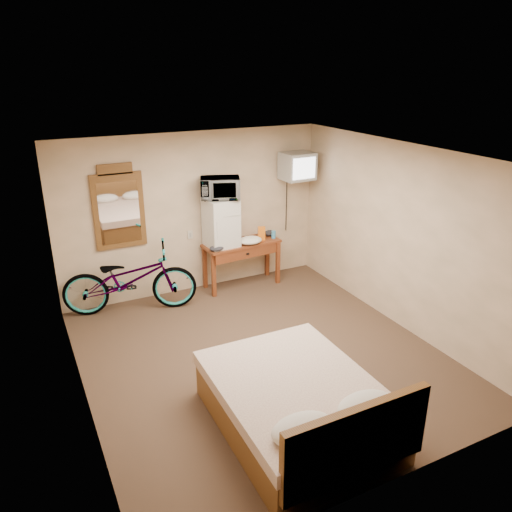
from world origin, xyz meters
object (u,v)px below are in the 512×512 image
at_px(blue_cup, 274,234).
at_px(bicycle, 130,279).
at_px(crt_television, 297,166).
at_px(bed, 300,406).
at_px(desk, 243,251).
at_px(mini_fridge, 221,222).
at_px(wall_mirror, 119,208).
at_px(microwave, 220,188).

relative_size(blue_cup, bicycle, 0.06).
distance_m(crt_television, bicycle, 3.15).
bearing_deg(bed, blue_cup, 65.53).
bearing_deg(desk, mini_fridge, 172.66).
height_order(desk, crt_television, crt_television).
height_order(crt_television, bed, crt_television).
relative_size(mini_fridge, wall_mirror, 0.61).
bearing_deg(bed, mini_fridge, 79.51).
height_order(desk, bed, bed).
bearing_deg(blue_cup, bed, -114.47).
height_order(crt_television, bicycle, crt_television).
bearing_deg(desk, microwave, 172.63).
height_order(mini_fridge, bed, mini_fridge).
xyz_separation_m(crt_television, wall_mirror, (-2.81, 0.25, -0.40)).
bearing_deg(microwave, desk, 13.79).
relative_size(mini_fridge, blue_cup, 6.12).
distance_m(microwave, blue_cup, 1.24).
xyz_separation_m(microwave, crt_television, (1.33, -0.03, 0.22)).
relative_size(blue_cup, crt_television, 0.21).
height_order(blue_cup, wall_mirror, wall_mirror).
xyz_separation_m(mini_fridge, bicycle, (-1.49, -0.10, -0.63)).
xyz_separation_m(desk, microwave, (-0.34, 0.04, 1.05)).
bearing_deg(bicycle, blue_cup, -74.29).
bearing_deg(crt_television, bicycle, -178.55).
relative_size(blue_cup, bed, 0.06).
height_order(desk, bicycle, bicycle).
distance_m(microwave, crt_television, 1.35).
height_order(mini_fridge, microwave, microwave).
height_order(microwave, blue_cup, microwave).
xyz_separation_m(desk, wall_mirror, (-1.82, 0.27, 0.87)).
relative_size(mini_fridge, bed, 0.38).
relative_size(bicycle, bed, 0.97).
bearing_deg(blue_cup, crt_television, 4.79).
relative_size(desk, wall_mirror, 1.03).
bearing_deg(mini_fridge, blue_cup, -3.97).
bearing_deg(microwave, blue_cup, 17.19).
relative_size(desk, crt_television, 2.13).
bearing_deg(microwave, crt_television, 20.05).
xyz_separation_m(mini_fridge, crt_television, (1.33, -0.03, 0.76)).
bearing_deg(blue_cup, microwave, 176.02).
height_order(bicycle, bed, bicycle).
height_order(blue_cup, bed, bed).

